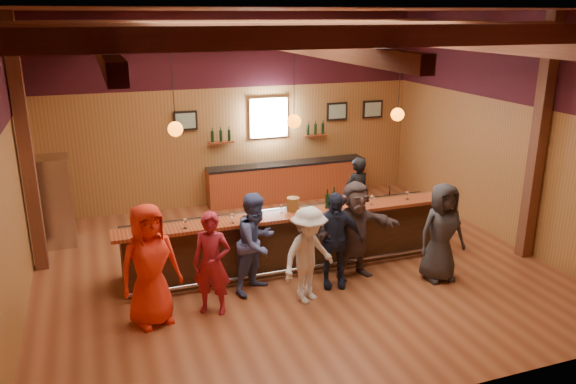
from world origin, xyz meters
The scene contains 27 objects.
room centered at (0.00, 0.06, 3.21)m, with size 9.04×9.00×4.52m.
bar_counter centered at (0.02, 0.15, 0.52)m, with size 6.30×1.07×1.11m.
back_bar_cabinet centered at (1.20, 3.72, 0.48)m, with size 4.00×0.52×0.95m.
window centered at (0.80, 3.95, 2.05)m, with size 0.95×0.09×0.95m.
framed_pictures centered at (1.67, 3.94, 2.10)m, with size 5.35×0.05×0.45m.
wine_shelves centered at (0.80, 3.88, 1.62)m, with size 3.00×0.18×0.30m.
pendant_lights centered at (0.00, 0.00, 2.71)m, with size 4.24×0.24×1.37m.
stainless_fridge centered at (-4.10, 2.60, 0.90)m, with size 0.70×0.70×1.80m, color silver.
customer_orange centered at (-2.65, -1.12, 0.94)m, with size 0.92×0.60×1.87m, color red.
customer_redvest centered at (-1.73, -1.11, 0.82)m, with size 0.60×0.39×1.63m, color maroon.
customer_denim centered at (-0.89, -0.65, 0.85)m, with size 0.83×0.65×1.71m, color #47558E.
customer_white centered at (-0.21, -1.27, 0.80)m, with size 1.03×0.59×1.59m, color silver.
customer_navy centered at (0.37, -0.92, 0.83)m, with size 0.98×0.41×1.67m, color #1C2238.
customer_brown centered at (0.86, -0.72, 0.87)m, with size 1.62×0.52×1.75m, color #514141.
customer_dark centered at (2.22, -1.31, 0.87)m, with size 0.85×0.55×1.74m, color #2C2B2E.
bartender centered at (1.77, 1.07, 0.83)m, with size 0.61×0.40×1.67m, color black.
ice_bucket centered at (-0.03, -0.06, 1.23)m, with size 0.22×0.22×0.24m, color brown.
bottle_a centered at (0.59, -0.12, 1.25)m, with size 0.08×0.08×0.35m.
bottle_b centered at (0.75, -0.07, 1.25)m, with size 0.08×0.08×0.36m.
glass_a centered at (-2.59, -0.15, 1.25)m, with size 0.08×0.08×0.19m.
glass_b centered at (-1.97, -0.26, 1.23)m, with size 0.08×0.08×0.17m.
glass_c centered at (-1.50, -0.21, 1.25)m, with size 0.09×0.09×0.19m.
glass_d centered at (-1.19, -0.29, 1.23)m, with size 0.08×0.08×0.17m.
glass_e centered at (-0.26, -0.10, 1.23)m, with size 0.07×0.07×0.17m.
glass_f centered at (0.72, -0.24, 1.25)m, with size 0.09×0.09×0.19m.
glass_g centered at (1.45, -0.21, 1.24)m, with size 0.08×0.08×0.18m.
glass_h centered at (2.22, -0.16, 1.23)m, with size 0.07×0.07×0.16m.
Camera 1 is at (-3.25, -8.84, 4.45)m, focal length 35.00 mm.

